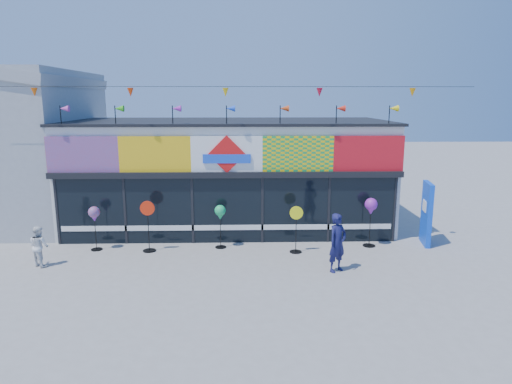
{
  "coord_description": "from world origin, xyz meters",
  "views": [
    {
      "loc": [
        0.56,
        -11.84,
        4.95
      ],
      "look_at": [
        0.94,
        2.0,
        2.09
      ],
      "focal_mm": 32.0,
      "sensor_mm": 36.0,
      "label": 1
    }
  ],
  "objects_px": {
    "blue_sign": "(427,213)",
    "adult_man": "(337,243)",
    "spinner_1": "(148,225)",
    "spinner_4": "(371,208)",
    "spinner_3": "(296,228)",
    "child": "(39,246)",
    "spinner_2": "(220,214)",
    "spinner_0": "(94,215)"
  },
  "relations": [
    {
      "from": "spinner_3",
      "to": "spinner_4",
      "type": "distance_m",
      "value": 2.68
    },
    {
      "from": "spinner_0",
      "to": "spinner_1",
      "type": "xyz_separation_m",
      "value": [
        1.78,
        -0.18,
        -0.29
      ]
    },
    {
      "from": "spinner_2",
      "to": "child",
      "type": "relative_size",
      "value": 1.19
    },
    {
      "from": "spinner_3",
      "to": "adult_man",
      "type": "height_order",
      "value": "adult_man"
    },
    {
      "from": "spinner_0",
      "to": "spinner_2",
      "type": "relative_size",
      "value": 1.0
    },
    {
      "from": "spinner_1",
      "to": "spinner_2",
      "type": "xyz_separation_m",
      "value": [
        2.33,
        0.3,
        0.28
      ]
    },
    {
      "from": "spinner_4",
      "to": "spinner_2",
      "type": "bearing_deg",
      "value": -179.82
    },
    {
      "from": "spinner_4",
      "to": "child",
      "type": "bearing_deg",
      "value": -171.41
    },
    {
      "from": "blue_sign",
      "to": "spinner_0",
      "type": "height_order",
      "value": "blue_sign"
    },
    {
      "from": "spinner_1",
      "to": "spinner_4",
      "type": "distance_m",
      "value": 7.4
    },
    {
      "from": "spinner_3",
      "to": "child",
      "type": "distance_m",
      "value": 7.87
    },
    {
      "from": "spinner_3",
      "to": "adult_man",
      "type": "distance_m",
      "value": 1.95
    },
    {
      "from": "spinner_2",
      "to": "child",
      "type": "xyz_separation_m",
      "value": [
        -5.33,
        -1.55,
        -0.56
      ]
    },
    {
      "from": "blue_sign",
      "to": "child",
      "type": "relative_size",
      "value": 1.75
    },
    {
      "from": "spinner_1",
      "to": "adult_man",
      "type": "relative_size",
      "value": 0.98
    },
    {
      "from": "spinner_1",
      "to": "spinner_3",
      "type": "distance_m",
      "value": 4.81
    },
    {
      "from": "blue_sign",
      "to": "adult_man",
      "type": "bearing_deg",
      "value": -135.69
    },
    {
      "from": "spinner_1",
      "to": "spinner_2",
      "type": "relative_size",
      "value": 1.15
    },
    {
      "from": "spinner_3",
      "to": "child",
      "type": "height_order",
      "value": "spinner_3"
    },
    {
      "from": "spinner_3",
      "to": "child",
      "type": "relative_size",
      "value": 1.25
    },
    {
      "from": "spinner_1",
      "to": "spinner_2",
      "type": "bearing_deg",
      "value": 7.36
    },
    {
      "from": "spinner_1",
      "to": "adult_man",
      "type": "height_order",
      "value": "adult_man"
    },
    {
      "from": "spinner_3",
      "to": "child",
      "type": "xyz_separation_m",
      "value": [
        -7.8,
        -1.0,
        -0.2
      ]
    },
    {
      "from": "spinner_2",
      "to": "adult_man",
      "type": "relative_size",
      "value": 0.86
    },
    {
      "from": "spinner_4",
      "to": "spinner_1",
      "type": "bearing_deg",
      "value": -177.54
    },
    {
      "from": "child",
      "to": "spinner_2",
      "type": "bearing_deg",
      "value": -131.01
    },
    {
      "from": "spinner_1",
      "to": "spinner_2",
      "type": "height_order",
      "value": "spinner_1"
    },
    {
      "from": "spinner_1",
      "to": "child",
      "type": "xyz_separation_m",
      "value": [
        -2.99,
        -1.25,
        -0.28
      ]
    },
    {
      "from": "spinner_4",
      "to": "child",
      "type": "distance_m",
      "value": 10.51
    },
    {
      "from": "spinner_0",
      "to": "spinner_3",
      "type": "height_order",
      "value": "spinner_3"
    },
    {
      "from": "spinner_2",
      "to": "adult_man",
      "type": "distance_m",
      "value": 4.14
    },
    {
      "from": "child",
      "to": "spinner_0",
      "type": "bearing_deg",
      "value": -97.71
    },
    {
      "from": "spinner_1",
      "to": "child",
      "type": "height_order",
      "value": "spinner_1"
    },
    {
      "from": "spinner_3",
      "to": "spinner_4",
      "type": "xyz_separation_m",
      "value": [
        2.57,
        0.57,
        0.52
      ]
    },
    {
      "from": "spinner_2",
      "to": "spinner_3",
      "type": "relative_size",
      "value": 0.95
    },
    {
      "from": "spinner_3",
      "to": "spinner_4",
      "type": "height_order",
      "value": "spinner_4"
    },
    {
      "from": "blue_sign",
      "to": "adult_man",
      "type": "distance_m",
      "value": 4.31
    },
    {
      "from": "spinner_2",
      "to": "adult_man",
      "type": "bearing_deg",
      "value": -32.62
    },
    {
      "from": "child",
      "to": "spinner_4",
      "type": "bearing_deg",
      "value": -138.66
    },
    {
      "from": "spinner_1",
      "to": "spinner_4",
      "type": "bearing_deg",
      "value": 2.46
    },
    {
      "from": "spinner_3",
      "to": "adult_man",
      "type": "xyz_separation_m",
      "value": [
        1.0,
        -1.68,
        0.04
      ]
    },
    {
      "from": "spinner_3",
      "to": "blue_sign",
      "type": "bearing_deg",
      "value": 9.48
    }
  ]
}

